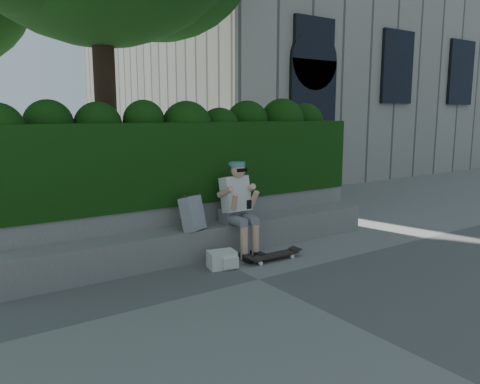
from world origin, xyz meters
TOP-DOWN VIEW (x-y plane):
  - ground at (0.00, 0.00)m, footprint 80.00×80.00m
  - bench_ledge at (0.00, 1.25)m, footprint 6.00×0.45m
  - planter_wall at (0.00, 1.73)m, footprint 6.00×0.50m
  - hedge at (0.00, 1.95)m, footprint 6.00×1.00m
  - person at (0.41, 1.07)m, footprint 0.40×0.76m
  - skateboard at (0.64, 0.52)m, footprint 0.81×0.22m
  - backpack_plaid at (-0.31, 1.15)m, footprint 0.37×0.30m
  - backpack_ground at (-0.14, 0.65)m, footprint 0.41×0.33m

SIDE VIEW (x-z plane):
  - ground at x=0.00m, z-range 0.00..0.00m
  - skateboard at x=0.64m, z-range 0.03..0.11m
  - backpack_ground at x=-0.14m, z-range 0.00..0.24m
  - bench_ledge at x=0.00m, z-range 0.00..0.45m
  - planter_wall at x=0.00m, z-range 0.00..0.75m
  - backpack_plaid at x=-0.31m, z-range 0.45..0.93m
  - person at x=0.41m, z-range 0.06..1.44m
  - hedge at x=0.00m, z-range 0.75..1.95m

